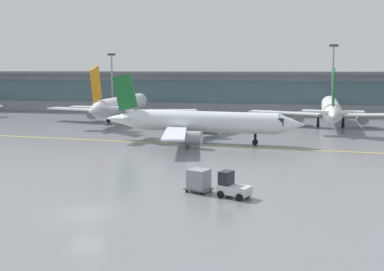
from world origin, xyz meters
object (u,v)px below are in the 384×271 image
baggage_tug (232,186)px  apron_light_mast_1 (112,81)px  apron_light_mast_2 (333,78)px  cargo_dolly_lead (199,180)px  gate_airplane_2 (331,109)px  gate_airplane_1 (122,105)px  taxiing_regional_jet (201,122)px

baggage_tug → apron_light_mast_1: bearing=139.4°
apron_light_mast_2 → cargo_dolly_lead: bearing=-104.3°
gate_airplane_2 → cargo_dolly_lead: 53.13m
apron_light_mast_2 → baggage_tug: bearing=-101.8°
baggage_tug → apron_light_mast_2: apron_light_mast_2 is taller
gate_airplane_2 → apron_light_mast_2: (1.76, 16.75, 5.21)m
gate_airplane_1 → cargo_dolly_lead: size_ratio=12.69×
gate_airplane_1 → gate_airplane_2: gate_airplane_1 is taller
gate_airplane_2 → apron_light_mast_2: 17.63m
gate_airplane_1 → cargo_dolly_lead: (23.73, -50.81, -2.18)m
gate_airplane_2 → taxiing_regional_jet: 30.76m
taxiing_regional_jet → apron_light_mast_2: 46.03m
baggage_tug → apron_light_mast_1: (-34.36, 68.54, 6.62)m
gate_airplane_2 → baggage_tug: 53.55m
apron_light_mast_2 → gate_airplane_1: bearing=-157.8°
gate_airplane_1 → apron_light_mast_1: (-7.71, 16.51, 4.28)m
gate_airplane_1 → baggage_tug: (26.65, -52.03, -2.34)m
taxiing_regional_jet → gate_airplane_1: bearing=135.7°
taxiing_regional_jet → apron_light_mast_1: apron_light_mast_1 is taller
gate_airplane_2 → apron_light_mast_1: apron_light_mast_1 is taller
apron_light_mast_1 → apron_light_mast_2: bearing=0.2°
taxiing_regional_jet → cargo_dolly_lead: taxiing_regional_jet is taller
gate_airplane_2 → baggage_tug: size_ratio=10.75×
gate_airplane_1 → gate_airplane_2: size_ratio=1.03×
baggage_tug → apron_light_mast_1: apron_light_mast_1 is taller
cargo_dolly_lead → baggage_tug: bearing=-0.0°
taxiing_regional_jet → baggage_tug: taxiing_regional_jet is taller
taxiing_regional_jet → apron_light_mast_2: bearing=68.2°
gate_airplane_1 → cargo_dolly_lead: 56.11m
gate_airplane_1 → apron_light_mast_2: apron_light_mast_2 is taller
taxiing_regional_jet → cargo_dolly_lead: size_ratio=11.38×
baggage_tug → cargo_dolly_lead: (-2.92, 1.23, 0.16)m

